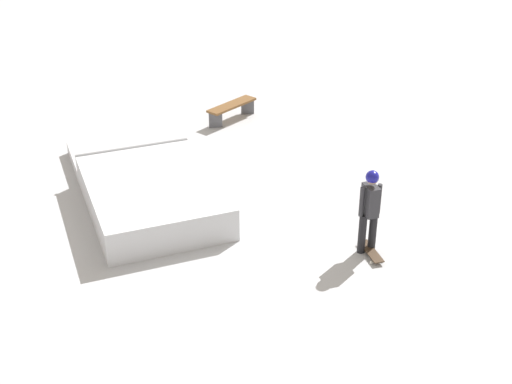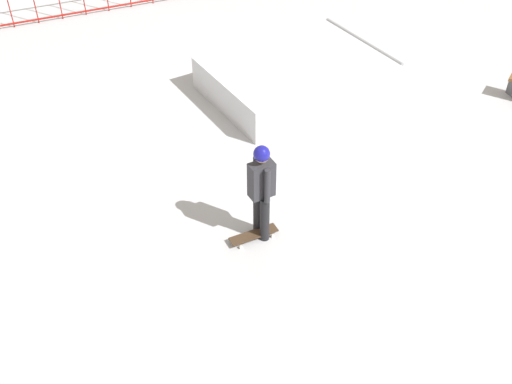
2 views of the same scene
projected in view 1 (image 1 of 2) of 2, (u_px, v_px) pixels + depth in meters
ground_plane at (188, 218)px, 14.41m from camera, size 60.00×60.00×0.00m
skate_ramp at (147, 188)px, 14.93m from camera, size 5.84×3.73×0.74m
skater at (370, 205)px, 12.83m from camera, size 0.41×0.44×1.73m
skateboard at (371, 251)px, 13.16m from camera, size 0.82×0.34×0.09m
park_bench at (232, 108)px, 18.94m from camera, size 1.35×1.48×0.48m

